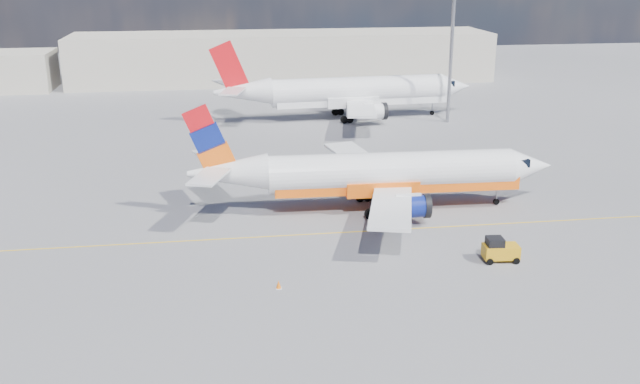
{
  "coord_description": "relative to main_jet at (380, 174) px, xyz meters",
  "views": [
    {
      "loc": [
        -6.75,
        -46.52,
        19.65
      ],
      "look_at": [
        0.53,
        2.43,
        3.5
      ],
      "focal_mm": 40.0,
      "sensor_mm": 36.0,
      "label": 1
    }
  ],
  "objects": [
    {
      "name": "second_jet",
      "position": [
        4.19,
        35.13,
        0.38
      ],
      "size": [
        34.27,
        27.06,
        10.39
      ],
      "rotation": [
        0.0,
        0.0,
        0.06
      ],
      "color": "white",
      "rests_on": "ground"
    },
    {
      "name": "taxi_line",
      "position": [
        -6.24,
        -4.76,
        -3.07
      ],
      "size": [
        70.0,
        0.15,
        0.01
      ],
      "primitive_type": "cube",
      "color": "yellow",
      "rests_on": "ground"
    },
    {
      "name": "traffic_cone",
      "position": [
        -9.58,
        -13.69,
        -2.81
      ],
      "size": [
        0.39,
        0.39,
        0.54
      ],
      "color": "white",
      "rests_on": "ground"
    },
    {
      "name": "ground",
      "position": [
        -6.24,
        -7.76,
        -3.08
      ],
      "size": [
        240.0,
        240.0,
        0.0
      ],
      "primitive_type": "plane",
      "color": "slate",
      "rests_on": "ground"
    },
    {
      "name": "terminal_main",
      "position": [
        -1.24,
        67.24,
        0.92
      ],
      "size": [
        70.0,
        14.0,
        8.0
      ],
      "primitive_type": "cube",
      "color": "beige",
      "rests_on": "ground"
    },
    {
      "name": "floodlight_mast",
      "position": [
        16.12,
        31.26,
        9.53
      ],
      "size": [
        1.54,
        1.54,
        21.03
      ],
      "color": "#9A99A1",
      "rests_on": "ground"
    },
    {
      "name": "gse_tug",
      "position": [
        5.79,
        -11.57,
        -2.27
      ],
      "size": [
        2.48,
        1.64,
        1.7
      ],
      "rotation": [
        0.0,
        0.0,
        -0.08
      ],
      "color": "black",
      "rests_on": "ground"
    },
    {
      "name": "main_jet",
      "position": [
        0.0,
        0.0,
        0.0
      ],
      "size": [
        30.45,
        24.09,
        9.23
      ],
      "rotation": [
        0.0,
        0.0,
        -0.03
      ],
      "color": "white",
      "rests_on": "ground"
    }
  ]
}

